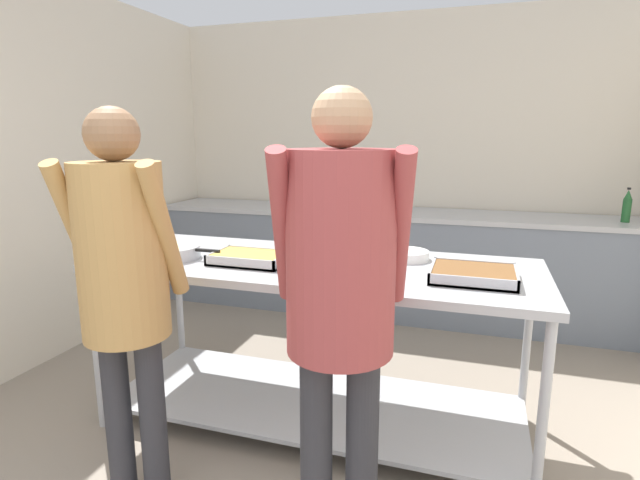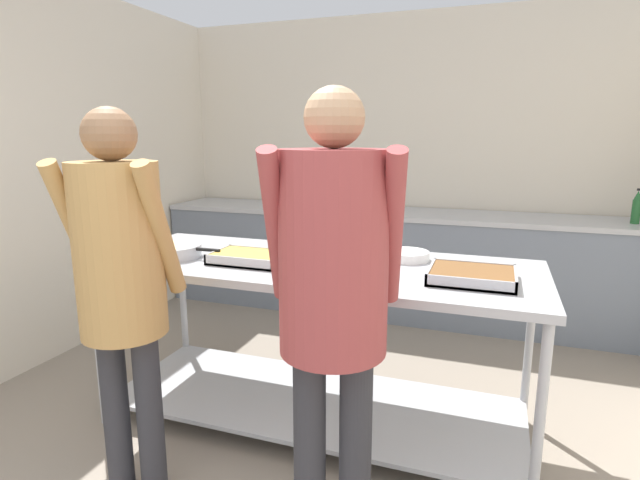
{
  "view_description": "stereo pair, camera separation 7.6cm",
  "coord_description": "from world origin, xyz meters",
  "px_view_note": "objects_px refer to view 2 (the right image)",
  "views": [
    {
      "loc": [
        0.73,
        -0.66,
        1.58
      ],
      "look_at": [
        -0.08,
        1.85,
        1.03
      ],
      "focal_mm": 28.0,
      "sensor_mm": 36.0,
      "label": 1
    },
    {
      "loc": [
        0.8,
        -0.64,
        1.58
      ],
      "look_at": [
        -0.08,
        1.85,
        1.03
      ],
      "focal_mm": 28.0,
      "sensor_mm": 36.0,
      "label": 2
    }
  ],
  "objects_px": {
    "serving_tray_greens": "(329,262)",
    "water_bottle": "(637,208)",
    "serving_tray_vegetables": "(250,258)",
    "plate_stack": "(407,256)",
    "guest_serving_left": "(121,269)",
    "serving_tray_roast": "(472,276)",
    "guest_serving_right": "(333,279)",
    "sauce_pan": "(173,250)"
  },
  "relations": [
    {
      "from": "serving_tray_greens",
      "to": "water_bottle",
      "type": "distance_m",
      "value": 2.63
    },
    {
      "from": "serving_tray_roast",
      "to": "serving_tray_vegetables",
      "type": "bearing_deg",
      "value": -178.39
    },
    {
      "from": "sauce_pan",
      "to": "guest_serving_right",
      "type": "distance_m",
      "value": 1.27
    },
    {
      "from": "serving_tray_greens",
      "to": "serving_tray_vegetables",
      "type": "bearing_deg",
      "value": -172.04
    },
    {
      "from": "serving_tray_greens",
      "to": "guest_serving_left",
      "type": "xyz_separation_m",
      "value": [
        -0.65,
        -0.75,
        0.1
      ]
    },
    {
      "from": "serving_tray_roast",
      "to": "plate_stack",
      "type": "bearing_deg",
      "value": 139.4
    },
    {
      "from": "serving_tray_vegetables",
      "to": "plate_stack",
      "type": "distance_m",
      "value": 0.84
    },
    {
      "from": "serving_tray_roast",
      "to": "water_bottle",
      "type": "distance_m",
      "value": 2.25
    },
    {
      "from": "plate_stack",
      "to": "guest_serving_right",
      "type": "xyz_separation_m",
      "value": [
        -0.11,
        -0.96,
        0.12
      ]
    },
    {
      "from": "serving_tray_vegetables",
      "to": "serving_tray_greens",
      "type": "bearing_deg",
      "value": 7.96
    },
    {
      "from": "serving_tray_greens",
      "to": "guest_serving_right",
      "type": "xyz_separation_m",
      "value": [
        0.24,
        -0.69,
        0.12
      ]
    },
    {
      "from": "serving_tray_roast",
      "to": "guest_serving_right",
      "type": "xyz_separation_m",
      "value": [
        -0.45,
        -0.66,
        0.12
      ]
    },
    {
      "from": "serving_tray_greens",
      "to": "serving_tray_roast",
      "type": "bearing_deg",
      "value": -2.26
    },
    {
      "from": "guest_serving_right",
      "to": "water_bottle",
      "type": "bearing_deg",
      "value": 59.74
    },
    {
      "from": "plate_stack",
      "to": "guest_serving_right",
      "type": "bearing_deg",
      "value": -96.31
    },
    {
      "from": "water_bottle",
      "to": "plate_stack",
      "type": "bearing_deg",
      "value": -130.52
    },
    {
      "from": "guest_serving_left",
      "to": "plate_stack",
      "type": "bearing_deg",
      "value": 45.68
    },
    {
      "from": "plate_stack",
      "to": "guest_serving_left",
      "type": "distance_m",
      "value": 1.43
    },
    {
      "from": "serving_tray_greens",
      "to": "plate_stack",
      "type": "height_order",
      "value": "serving_tray_greens"
    },
    {
      "from": "serving_tray_vegetables",
      "to": "water_bottle",
      "type": "relative_size",
      "value": 1.47
    },
    {
      "from": "guest_serving_left",
      "to": "guest_serving_right",
      "type": "xyz_separation_m",
      "value": [
        0.89,
        0.06,
        0.03
      ]
    },
    {
      "from": "serving_tray_greens",
      "to": "plate_stack",
      "type": "distance_m",
      "value": 0.44
    },
    {
      "from": "guest_serving_left",
      "to": "water_bottle",
      "type": "bearing_deg",
      "value": 47.98
    },
    {
      "from": "guest_serving_left",
      "to": "serving_tray_roast",
      "type": "bearing_deg",
      "value": 28.27
    },
    {
      "from": "sauce_pan",
      "to": "plate_stack",
      "type": "distance_m",
      "value": 1.28
    },
    {
      "from": "serving_tray_vegetables",
      "to": "serving_tray_roast",
      "type": "relative_size",
      "value": 1.01
    },
    {
      "from": "plate_stack",
      "to": "serving_tray_roast",
      "type": "bearing_deg",
      "value": -40.6
    },
    {
      "from": "water_bottle",
      "to": "serving_tray_vegetables",
      "type": "bearing_deg",
      "value": -137.72
    },
    {
      "from": "serving_tray_roast",
      "to": "water_bottle",
      "type": "bearing_deg",
      "value": 61.26
    },
    {
      "from": "serving_tray_greens",
      "to": "serving_tray_roast",
      "type": "height_order",
      "value": "same"
    },
    {
      "from": "sauce_pan",
      "to": "serving_tray_vegetables",
      "type": "height_order",
      "value": "sauce_pan"
    },
    {
      "from": "plate_stack",
      "to": "water_bottle",
      "type": "height_order",
      "value": "water_bottle"
    },
    {
      "from": "guest_serving_left",
      "to": "guest_serving_right",
      "type": "bearing_deg",
      "value": 4.14
    },
    {
      "from": "plate_stack",
      "to": "serving_tray_roast",
      "type": "distance_m",
      "value": 0.46
    },
    {
      "from": "guest_serving_right",
      "to": "water_bottle",
      "type": "height_order",
      "value": "guest_serving_right"
    },
    {
      "from": "plate_stack",
      "to": "serving_tray_roast",
      "type": "height_order",
      "value": "serving_tray_roast"
    },
    {
      "from": "serving_tray_vegetables",
      "to": "plate_stack",
      "type": "height_order",
      "value": "serving_tray_vegetables"
    },
    {
      "from": "serving_tray_greens",
      "to": "guest_serving_right",
      "type": "height_order",
      "value": "guest_serving_right"
    },
    {
      "from": "sauce_pan",
      "to": "serving_tray_roast",
      "type": "xyz_separation_m",
      "value": [
        1.57,
        0.06,
        -0.01
      ]
    },
    {
      "from": "sauce_pan",
      "to": "guest_serving_left",
      "type": "distance_m",
      "value": 0.7
    },
    {
      "from": "guest_serving_right",
      "to": "water_bottle",
      "type": "distance_m",
      "value": 3.04
    },
    {
      "from": "water_bottle",
      "to": "guest_serving_right",
      "type": "bearing_deg",
      "value": -120.26
    }
  ]
}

